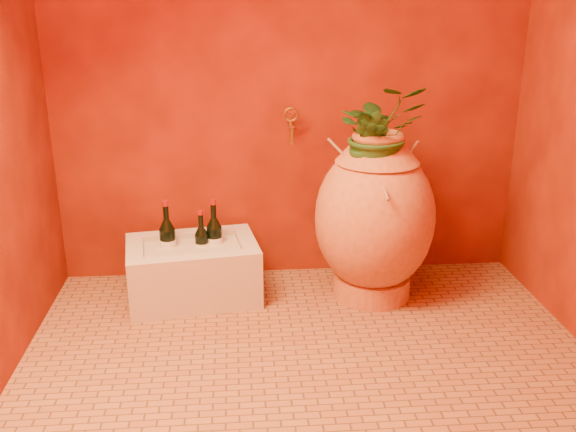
{
  "coord_description": "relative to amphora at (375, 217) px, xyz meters",
  "views": [
    {
      "loc": [
        -0.29,
        -2.37,
        1.51
      ],
      "look_at": [
        -0.07,
        0.35,
        0.56
      ],
      "focal_mm": 40.0,
      "sensor_mm": 36.0,
      "label": 1
    }
  ],
  "objects": [
    {
      "name": "wine_bottle_a",
      "position": [
        -0.88,
        0.09,
        -0.16
      ],
      "size": [
        0.07,
        0.07,
        0.3
      ],
      "color": "black",
      "rests_on": "stone_basin"
    },
    {
      "name": "amphora",
      "position": [
        0.0,
        0.0,
        0.0
      ],
      "size": [
        0.79,
        0.79,
        0.87
      ],
      "rotation": [
        0.0,
        0.0,
        -0.37
      ],
      "color": "#C87138",
      "rests_on": "floor"
    },
    {
      "name": "wall_back",
      "position": [
        -0.4,
        0.36,
        0.82
      ],
      "size": [
        2.5,
        0.02,
        2.5
      ],
      "primitive_type": "cube",
      "color": "#521004",
      "rests_on": "ground"
    },
    {
      "name": "wall_tap",
      "position": [
        -0.4,
        0.26,
        0.43
      ],
      "size": [
        0.08,
        0.16,
        0.18
      ],
      "color": "olive",
      "rests_on": "wall_back"
    },
    {
      "name": "floor",
      "position": [
        -0.4,
        -0.64,
        -0.43
      ],
      "size": [
        2.5,
        2.5,
        0.0
      ],
      "primitive_type": "plane",
      "color": "brown",
      "rests_on": "ground"
    },
    {
      "name": "wine_bottle_b",
      "position": [
        -1.05,
        0.09,
        -0.14
      ],
      "size": [
        0.09,
        0.09,
        0.35
      ],
      "color": "black",
      "rests_on": "stone_basin"
    },
    {
      "name": "plant_side",
      "position": [
        -0.06,
        -0.07,
        0.39
      ],
      "size": [
        0.25,
        0.25,
        0.35
      ],
      "primitive_type": "imported",
      "rotation": [
        0.0,
        0.0,
        -0.78
      ],
      "color": "#1E4C1B",
      "rests_on": "amphora"
    },
    {
      "name": "stone_basin",
      "position": [
        -0.93,
        0.05,
        -0.29
      ],
      "size": [
        0.71,
        0.54,
        0.3
      ],
      "rotation": [
        0.0,
        0.0,
        0.15
      ],
      "color": "#C0B79F",
      "rests_on": "floor"
    },
    {
      "name": "plant_main",
      "position": [
        -0.0,
        -0.02,
        0.44
      ],
      "size": [
        0.45,
        0.4,
        0.46
      ],
      "primitive_type": "imported",
      "rotation": [
        0.0,
        0.0,
        0.09
      ],
      "color": "#1E4C1B",
      "rests_on": "amphora"
    },
    {
      "name": "wine_bottle_c",
      "position": [
        -0.82,
        0.12,
        -0.14
      ],
      "size": [
        0.08,
        0.08,
        0.34
      ],
      "color": "black",
      "rests_on": "stone_basin"
    }
  ]
}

